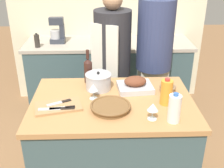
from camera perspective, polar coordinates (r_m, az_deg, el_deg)
kitchen_island at (r=2.44m, az=0.10°, el=-12.71°), size 1.26×0.86×0.91m
back_counter at (r=3.72m, az=-0.70°, el=1.76°), size 2.09×0.60×0.91m
back_wall at (r=3.81m, az=-0.89°, el=15.26°), size 2.59×0.10×2.55m
roasting_pan at (r=2.33m, az=4.71°, el=-0.17°), size 0.30×0.25×0.12m
wicker_basket at (r=2.05m, az=-0.32°, el=-4.64°), size 0.30×0.30×0.04m
cutting_board at (r=2.13m, az=-10.86°, el=-4.46°), size 0.37×0.27×0.02m
stock_pot at (r=2.34m, az=-2.78°, el=0.52°), size 0.22×0.22×0.16m
mixing_bowl at (r=2.34m, az=11.25°, el=-0.88°), size 0.14×0.14×0.06m
juice_jug at (r=2.13m, az=10.98°, el=-1.64°), size 0.09×0.09×0.21m
milk_jug at (r=1.93m, az=12.57°, el=-4.87°), size 0.09×0.09×0.22m
wine_bottle_green at (r=2.44m, az=-4.87°, el=2.91°), size 0.07×0.07×0.30m
wine_glass_left at (r=1.93m, az=8.29°, el=-4.76°), size 0.08×0.08×0.12m
wine_glass_right at (r=2.17m, az=-3.82°, el=-0.82°), size 0.08×0.08×0.13m
knife_chef at (r=2.07m, az=-10.96°, el=-4.94°), size 0.26×0.04×0.01m
knife_paring at (r=2.15m, az=-10.55°, el=-3.71°), size 0.18×0.11×0.01m
knife_bread at (r=2.08m, az=-9.89°, el=-4.78°), size 0.19×0.06×0.01m
stand_mixer at (r=3.58m, az=-11.06°, el=10.26°), size 0.18×0.14×0.32m
condiment_bottle_tall at (r=3.47m, az=-14.99°, el=8.46°), size 0.06×0.06×0.17m
condiment_bottle_short at (r=3.50m, az=1.37°, el=9.58°), size 0.06×0.06×0.18m
person_cook_aproned at (r=2.90m, az=0.08°, el=4.13°), size 0.40×0.41×1.64m
person_cook_guest at (r=2.94m, az=8.52°, el=5.60°), size 0.37×0.37×1.76m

